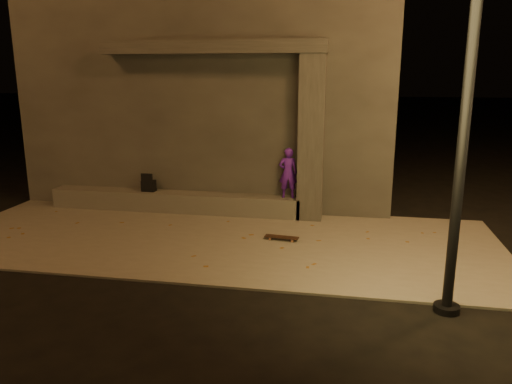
% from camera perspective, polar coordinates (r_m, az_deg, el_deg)
% --- Properties ---
extents(ground, '(120.00, 120.00, 0.00)m').
position_cam_1_polar(ground, '(8.24, -8.11, -9.93)').
color(ground, black).
rests_on(ground, ground).
extents(sidewalk, '(11.00, 4.40, 0.04)m').
position_cam_1_polar(sidewalk, '(10.02, -4.48, -5.36)').
color(sidewalk, '#69655D').
rests_on(sidewalk, ground).
extents(building, '(9.00, 5.10, 5.22)m').
position_cam_1_polar(building, '(14.08, -3.91, 10.93)').
color(building, '#383533').
rests_on(building, ground).
extents(ledge, '(6.00, 0.55, 0.45)m').
position_cam_1_polar(ledge, '(11.98, -9.30, -1.07)').
color(ledge, '#595751').
rests_on(ledge, sidewalk).
extents(column, '(0.55, 0.55, 3.60)m').
position_cam_1_polar(column, '(11.01, 6.35, 6.08)').
color(column, '#383533').
rests_on(column, sidewalk).
extents(canopy, '(5.00, 0.70, 0.28)m').
position_cam_1_polar(canopy, '(11.35, -4.96, 16.16)').
color(canopy, '#383533').
rests_on(canopy, column).
extents(skateboarder, '(0.43, 0.30, 1.14)m').
position_cam_1_polar(skateboarder, '(11.19, 3.69, 2.20)').
color(skateboarder, '#5A1BB4').
rests_on(skateboarder, ledge).
extents(backpack, '(0.32, 0.21, 0.44)m').
position_cam_1_polar(backpack, '(12.12, -12.16, 0.80)').
color(backpack, black).
rests_on(backpack, ledge).
extents(skateboard, '(0.68, 0.24, 0.07)m').
position_cam_1_polar(skateboard, '(9.85, 2.96, -5.18)').
color(skateboard, black).
rests_on(skateboard, sidewalk).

